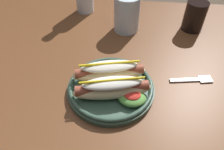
{
  "coord_description": "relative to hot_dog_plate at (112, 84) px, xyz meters",
  "views": [
    {
      "loc": [
        0.11,
        -0.51,
        1.17
      ],
      "look_at": [
        0.07,
        -0.11,
        0.77
      ],
      "focal_mm": 33.89,
      "sensor_mm": 36.0,
      "label": 1
    }
  ],
  "objects": [
    {
      "name": "hot_dog_plate",
      "position": [
        0.0,
        0.0,
        0.0
      ],
      "size": [
        0.23,
        0.23,
        0.08
      ],
      "color": "#334C3D",
      "rests_on": "dining_table"
    },
    {
      "name": "fork",
      "position": [
        0.23,
        0.06,
        -0.02
      ],
      "size": [
        0.12,
        0.04,
        0.0
      ],
      "rotation": [
        0.0,
        0.0,
        0.15
      ],
      "color": "silver",
      "rests_on": "dining_table"
    },
    {
      "name": "water_cup",
      "position": [
        0.02,
        0.31,
        0.04
      ],
      "size": [
        0.09,
        0.09,
        0.13
      ],
      "primitive_type": "cylinder",
      "color": "silver",
      "rests_on": "dining_table"
    },
    {
      "name": "soda_cup",
      "position": [
        0.26,
        0.33,
        0.02
      ],
      "size": [
        0.07,
        0.07,
        0.1
      ],
      "primitive_type": "cylinder",
      "color": "black",
      "rests_on": "dining_table"
    },
    {
      "name": "dining_table",
      "position": [
        -0.07,
        0.14,
        -0.13
      ],
      "size": [
        1.34,
        0.81,
        0.74
      ],
      "color": "brown",
      "rests_on": "ground_plane"
    }
  ]
}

